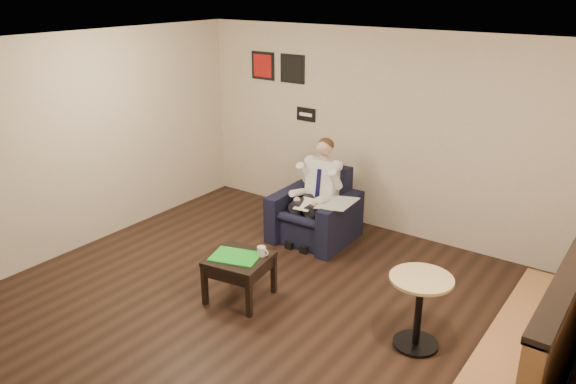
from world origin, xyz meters
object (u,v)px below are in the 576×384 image
Objects in this scene: cafe_table at (418,312)px; side_table at (240,278)px; banquette at (530,322)px; green_folder at (235,257)px; seated_man at (310,197)px; armchair at (315,206)px; smartphone at (252,251)px; coffee_mug at (261,251)px.

side_table is at bearing -170.55° from cafe_table.
banquette is 3.81× the size of cafe_table.
cafe_table is at bearing 171.88° from banquette.
side_table is 0.27m from green_folder.
cafe_table is (2.14, -1.33, -0.29)m from seated_man.
cafe_table reaches higher than side_table.
armchair is at bearing 145.74° from cafe_table.
cafe_table is at bearing 5.06° from smartphone.
smartphone is (0.19, -1.47, -0.14)m from seated_man.
side_table is (0.16, -1.66, -0.41)m from seated_man.
armchair is at bearing 153.04° from banquette.
side_table is at bearing -97.35° from smartphone.
banquette is at bearing 3.54° from side_table.
seated_man is (0.00, -0.13, 0.18)m from armchair.
seated_man reaches higher than cafe_table.
smartphone is at bearing -84.64° from armchair.
side_table is 0.22× the size of banquette.
smartphone is at bearing 81.65° from side_table.
green_folder is at bearing -137.30° from coffee_mug.
seated_man is 2.57× the size of green_folder.
coffee_mug is at bearing -78.55° from seated_man.
green_folder reaches higher than smartphone.
seated_man reaches higher than armchair.
armchair is at bearing 94.30° from green_folder.
coffee_mug is at bearing -7.10° from smartphone.
coffee_mug reaches higher than side_table.
green_folder is 2.04m from cafe_table.
armchair is 1.33× the size of cafe_table.
banquette reaches higher than smartphone.
seated_man is at bearing 154.87° from banquette.
coffee_mug is 0.68× the size of smartphone.
side_table is 1.22× the size of green_folder.
green_folder is 0.29m from coffee_mug.
armchair is 2.59m from cafe_table.
banquette reaches higher than seated_man.
side_table is (0.17, -1.79, -0.23)m from armchair.
green_folder reaches higher than side_table.
cafe_table is (1.97, 0.33, 0.12)m from side_table.
armchair is 1.81m from side_table.
cafe_table reaches higher than smartphone.
armchair is 0.75× the size of seated_man.
side_table is 5.79× the size of coffee_mug.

